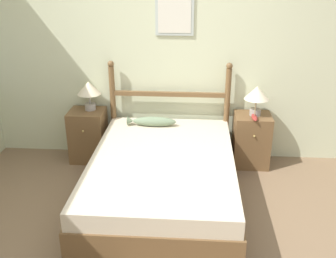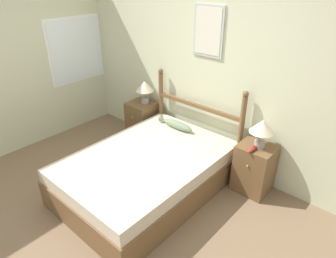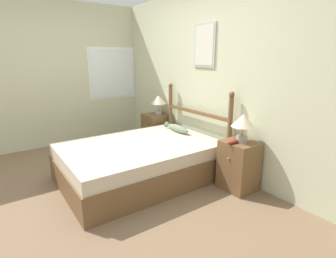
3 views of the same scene
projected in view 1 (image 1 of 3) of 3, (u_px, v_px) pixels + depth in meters
ground_plane at (155, 242)px, 3.34m from camera, size 16.00×16.00×0.00m
wall_back at (169, 50)px, 4.43m from camera, size 6.40×0.08×2.55m
bed at (163, 179)px, 3.84m from camera, size 1.39×2.00×0.49m
headboard at (169, 107)px, 4.57m from camera, size 1.40×0.07×1.18m
nightstand_left at (88, 135)px, 4.65m from camera, size 0.41×0.39×0.61m
nightstand_right at (251, 140)px, 4.52m from camera, size 0.41×0.39×0.61m
table_lamp_left at (89, 90)px, 4.48m from camera, size 0.27×0.27×0.34m
table_lamp_right at (257, 95)px, 4.31m from camera, size 0.27×0.27×0.34m
model_boat at (254, 117)px, 4.29m from camera, size 0.06×0.21×0.20m
fish_pillow at (152, 121)px, 4.41m from camera, size 0.55×0.11×0.11m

